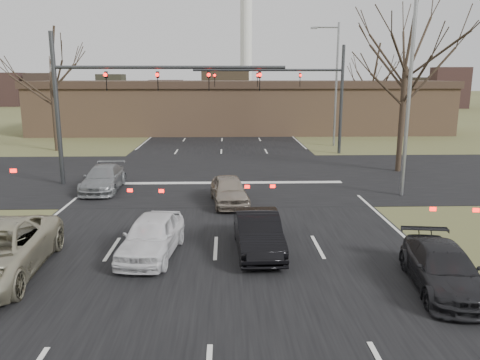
# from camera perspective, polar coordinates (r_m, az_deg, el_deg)

# --- Properties ---
(ground) EXTENTS (360.00, 360.00, 0.00)m
(ground) POSITION_cam_1_polar(r_m,az_deg,el_deg) (13.36, -3.26, -12.92)
(ground) COLOR brown
(ground) RESTS_ON ground
(road_main) EXTENTS (14.00, 300.00, 0.02)m
(road_main) POSITION_cam_1_polar(r_m,az_deg,el_deg) (72.29, -2.03, 7.95)
(road_main) COLOR black
(road_main) RESTS_ON ground
(road_cross) EXTENTS (200.00, 14.00, 0.02)m
(road_cross) POSITION_cam_1_polar(r_m,az_deg,el_deg) (27.66, -2.47, 0.56)
(road_cross) COLOR black
(road_cross) RESTS_ON ground
(building) EXTENTS (42.40, 10.40, 5.30)m
(building) POSITION_cam_1_polar(r_m,az_deg,el_deg) (50.18, 0.14, 8.99)
(building) COLOR #906B4D
(building) RESTS_ON ground
(mast_arm_near) EXTENTS (12.12, 0.24, 8.00)m
(mast_arm_near) POSITION_cam_1_polar(r_m,az_deg,el_deg) (25.69, -14.58, 10.64)
(mast_arm_near) COLOR #383A3D
(mast_arm_near) RESTS_ON ground
(mast_arm_far) EXTENTS (11.12, 0.24, 8.00)m
(mast_arm_far) POSITION_cam_1_polar(r_m,az_deg,el_deg) (35.55, 7.83, 11.23)
(mast_arm_far) COLOR #383A3D
(mast_arm_far) RESTS_ON ground
(streetlight_right_near) EXTENTS (2.34, 0.25, 10.00)m
(streetlight_right_near) POSITION_cam_1_polar(r_m,az_deg,el_deg) (23.62, 19.63, 11.44)
(streetlight_right_near) COLOR gray
(streetlight_right_near) RESTS_ON ground
(streetlight_right_far) EXTENTS (2.34, 0.25, 10.00)m
(streetlight_right_far) POSITION_cam_1_polar(r_m,az_deg,el_deg) (40.07, 11.43, 12.05)
(streetlight_right_far) COLOR gray
(streetlight_right_far) RESTS_ON ground
(tree_right_near) EXTENTS (6.90, 6.90, 11.50)m
(tree_right_near) POSITION_cam_1_polar(r_m,az_deg,el_deg) (30.17, 19.89, 17.81)
(tree_right_near) COLOR black
(tree_right_near) RESTS_ON ground
(tree_left_far) EXTENTS (5.70, 5.70, 9.50)m
(tree_left_far) POSITION_cam_1_polar(r_m,az_deg,el_deg) (39.44, -22.24, 13.94)
(tree_left_far) COLOR black
(tree_left_far) RESTS_ON ground
(tree_right_far) EXTENTS (5.40, 5.40, 9.00)m
(tree_right_far) POSITION_cam_1_polar(r_m,az_deg,el_deg) (49.30, 15.98, 13.45)
(tree_right_far) COLOR black
(tree_right_far) RESTS_ON ground
(car_white_sedan) EXTENTS (2.04, 4.11, 1.35)m
(car_white_sedan) POSITION_cam_1_polar(r_m,az_deg,el_deg) (15.56, -10.71, -6.69)
(car_white_sedan) COLOR white
(car_white_sedan) RESTS_ON ground
(car_black_hatch) EXTENTS (1.59, 4.10, 1.33)m
(car_black_hatch) POSITION_cam_1_polar(r_m,az_deg,el_deg) (15.63, 2.20, -6.42)
(car_black_hatch) COLOR black
(car_black_hatch) RESTS_ON ground
(car_charcoal_sedan) EXTENTS (2.19, 4.29, 1.19)m
(car_charcoal_sedan) POSITION_cam_1_polar(r_m,az_deg,el_deg) (14.15, 23.52, -9.88)
(car_charcoal_sedan) COLOR black
(car_charcoal_sedan) RESTS_ON ground
(car_grey_ahead) EXTENTS (1.83, 4.36, 1.26)m
(car_grey_ahead) POSITION_cam_1_polar(r_m,az_deg,el_deg) (24.96, -16.31, 0.19)
(car_grey_ahead) COLOR gray
(car_grey_ahead) RESTS_ON ground
(car_silver_ahead) EXTENTS (1.97, 3.96, 1.30)m
(car_silver_ahead) POSITION_cam_1_polar(r_m,az_deg,el_deg) (21.40, -1.34, -1.25)
(car_silver_ahead) COLOR gray
(car_silver_ahead) RESTS_ON ground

